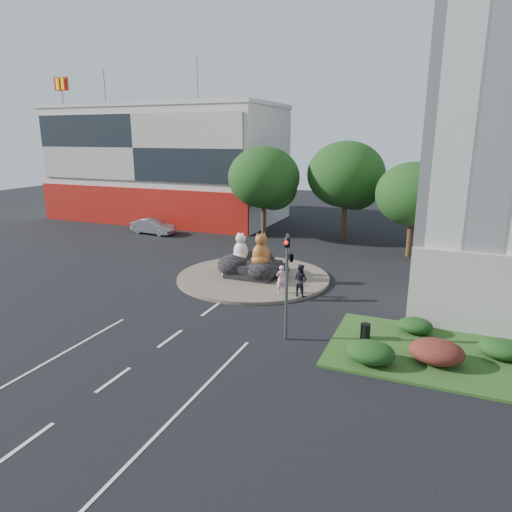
{
  "coord_description": "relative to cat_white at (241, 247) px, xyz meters",
  "views": [
    {
      "loc": [
        11.17,
        -16.53,
        9.16
      ],
      "look_at": [
        0.83,
        8.49,
        2.0
      ],
      "focal_mm": 32.0,
      "sensor_mm": 36.0,
      "label": 1
    }
  ],
  "objects": [
    {
      "name": "roundabout_island",
      "position": [
        0.91,
        -0.06,
        -1.98
      ],
      "size": [
        10.0,
        10.0,
        0.2
      ],
      "primitive_type": "cylinder",
      "color": "brown",
      "rests_on": "ground"
    },
    {
      "name": "grass_verge",
      "position": [
        12.91,
        -7.06,
        -2.02
      ],
      "size": [
        10.0,
        6.0,
        0.12
      ],
      "primitive_type": "cube",
      "color": "#2F531B",
      "rests_on": "ground"
    },
    {
      "name": "kitten_calico",
      "position": [
        -0.66,
        -0.97,
        -1.37
      ],
      "size": [
        0.81,
        0.78,
        1.02
      ],
      "primitive_type": null,
      "rotation": [
        0.0,
        0.0,
        -0.6
      ],
      "color": "beige",
      "rests_on": "roundabout_island"
    },
    {
      "name": "rock_plinth",
      "position": [
        0.91,
        -0.06,
        -1.43
      ],
      "size": [
        3.2,
        2.6,
        0.9
      ],
      "primitive_type": null,
      "color": "black",
      "rests_on": "roundabout_island"
    },
    {
      "name": "street_lamp",
      "position": [
        13.73,
        -2.06,
        2.47
      ],
      "size": [
        2.34,
        0.22,
        8.06
      ],
      "color": "#595B60",
      "rests_on": "ground"
    },
    {
      "name": "ground",
      "position": [
        0.91,
        -10.06,
        -2.08
      ],
      "size": [
        120.0,
        120.0,
        0.0
      ],
      "primitive_type": "plane",
      "color": "black",
      "rests_on": "ground"
    },
    {
      "name": "pedestrian_dark",
      "position": [
        4.91,
        -2.63,
        -0.93
      ],
      "size": [
        1.09,
        0.95,
        1.91
      ],
      "primitive_type": "imported",
      "rotation": [
        0.0,
        0.0,
        2.87
      ],
      "color": "black",
      "rests_on": "roundabout_island"
    },
    {
      "name": "hedge_mid_green",
      "position": [
        14.91,
        -6.56,
        -1.56
      ],
      "size": [
        1.8,
        1.44,
        0.81
      ],
      "primitive_type": "ellipsoid",
      "color": "#153510",
      "rests_on": "grass_verge"
    },
    {
      "name": "shophouse_block",
      "position": [
        -17.09,
        17.86,
        4.1
      ],
      "size": [
        25.2,
        12.3,
        17.4
      ],
      "color": "beige",
      "rests_on": "ground"
    },
    {
      "name": "pedestrian_pink",
      "position": [
        3.72,
        -2.52,
        -1.05
      ],
      "size": [
        0.72,
        0.7,
        1.66
      ],
      "primitive_type": "imported",
      "rotation": [
        0.0,
        0.0,
        3.86
      ],
      "color": "pink",
      "rests_on": "roundabout_island"
    },
    {
      "name": "kitten_white",
      "position": [
        3.31,
        -1.26,
        -1.44
      ],
      "size": [
        0.61,
        0.55,
        0.88
      ],
      "primitive_type": null,
      "rotation": [
        0.0,
        0.0,
        0.2
      ],
      "color": "white",
      "rests_on": "roundabout_island"
    },
    {
      "name": "hedge_back_green",
      "position": [
        11.41,
        -5.26,
        -1.6
      ],
      "size": [
        1.6,
        1.28,
        0.72
      ],
      "primitive_type": "ellipsoid",
      "color": "#153510",
      "rests_on": "grass_verge"
    },
    {
      "name": "hedge_red",
      "position": [
        12.41,
        -8.06,
        -1.47
      ],
      "size": [
        2.2,
        1.76,
        0.99
      ],
      "primitive_type": "ellipsoid",
      "color": "#4E1514",
      "rests_on": "grass_verge"
    },
    {
      "name": "cat_white",
      "position": [
        0.0,
        0.0,
        0.0
      ],
      "size": [
        1.43,
        1.33,
        1.97
      ],
      "primitive_type": null,
      "rotation": [
        0.0,
        0.0,
        -0.3
      ],
      "color": "silver",
      "rests_on": "rock_plinth"
    },
    {
      "name": "parked_car",
      "position": [
        -13.45,
        9.35,
        -1.35
      ],
      "size": [
        4.58,
        1.91,
        1.47
      ],
      "primitive_type": "imported",
      "rotation": [
        0.0,
        0.0,
        1.49
      ],
      "color": "#A0A4A8",
      "rests_on": "ground"
    },
    {
      "name": "tree_right",
      "position": [
        9.98,
        10.01,
        2.55
      ],
      "size": [
        5.7,
        5.7,
        7.3
      ],
      "color": "#382314",
      "rests_on": "ground"
    },
    {
      "name": "litter_bin",
      "position": [
        9.33,
        -6.79,
        -1.61
      ],
      "size": [
        0.54,
        0.54,
        0.71
      ],
      "primitive_type": "cylinder",
      "rotation": [
        0.0,
        0.0,
        -0.22
      ],
      "color": "black",
      "rests_on": "grass_verge"
    },
    {
      "name": "tree_mid",
      "position": [
        3.98,
        14.01,
        3.47
      ],
      "size": [
        6.84,
        6.84,
        8.76
      ],
      "color": "#382314",
      "rests_on": "ground"
    },
    {
      "name": "cat_tabby",
      "position": [
        1.63,
        -0.48,
        0.1
      ],
      "size": [
        1.68,
        1.61,
        2.18
      ],
      "primitive_type": null,
      "rotation": [
        0.0,
        0.0,
        0.49
      ],
      "color": "#B25E25",
      "rests_on": "rock_plinth"
    },
    {
      "name": "traffic_light",
      "position": [
        6.01,
        -8.06,
        1.54
      ],
      "size": [
        0.44,
        1.24,
        5.0
      ],
      "color": "#595B60",
      "rests_on": "ground"
    },
    {
      "name": "tree_left",
      "position": [
        -3.02,
        12.01,
        3.16
      ],
      "size": [
        6.46,
        6.46,
        8.27
      ],
      "color": "#382314",
      "rests_on": "ground"
    },
    {
      "name": "hedge_near_green",
      "position": [
        9.91,
        -9.06,
        -1.51
      ],
      "size": [
        2.0,
        1.6,
        0.9
      ],
      "primitive_type": "ellipsoid",
      "color": "#153510",
      "rests_on": "grass_verge"
    }
  ]
}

